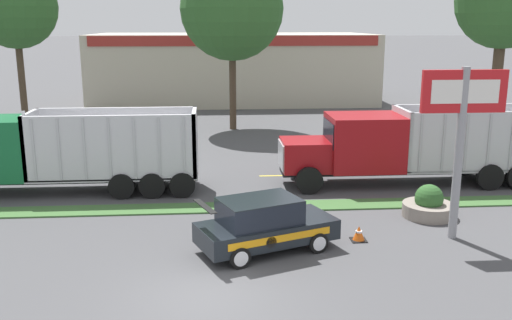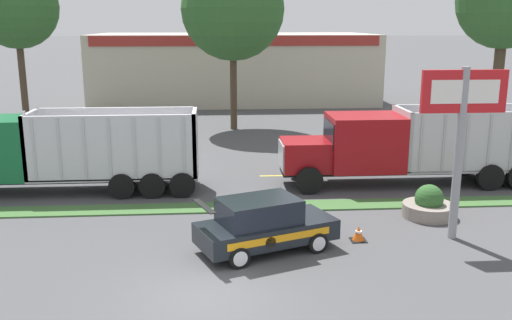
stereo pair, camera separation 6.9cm
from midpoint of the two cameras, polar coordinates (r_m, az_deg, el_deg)
ground_plane at (r=15.39m, az=-4.84°, el=-13.35°), size 600.00×600.00×0.00m
grass_verge at (r=22.04m, az=-4.68°, el=-4.79°), size 120.00×1.22×0.06m
centre_line_3 at (r=27.51m, az=-19.93°, el=-1.89°), size 2.40×0.14×0.01m
centre_line_4 at (r=26.54m, az=-8.64°, el=-1.76°), size 2.40×0.14×0.01m
centre_line_5 at (r=26.66m, az=3.01°, el=-1.56°), size 2.40×0.14×0.01m
centre_line_6 at (r=27.84m, az=14.11°, el=-1.30°), size 2.40×0.14×0.01m
centre_line_7 at (r=29.97m, az=23.97°, el=-1.03°), size 2.40×0.14×0.01m
dump_truck_lead at (r=25.40m, az=-21.78°, el=0.46°), size 12.16×2.58×3.58m
dump_truck_trail at (r=25.62m, az=13.74°, el=1.17°), size 12.06×2.81×3.36m
rally_car at (r=17.78m, az=0.90°, el=-6.44°), size 4.65×3.27×1.75m
store_sign_post at (r=19.20m, az=19.98°, el=3.93°), size 2.73×0.28×5.64m
stone_planter at (r=21.90m, az=16.96°, el=-4.39°), size 1.88×1.88×1.22m
traffic_cone at (r=19.08m, az=10.32°, el=-7.25°), size 0.51×0.51×0.50m
store_building_backdrop at (r=52.67m, az=-2.18°, el=9.26°), size 24.49×12.10×5.98m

